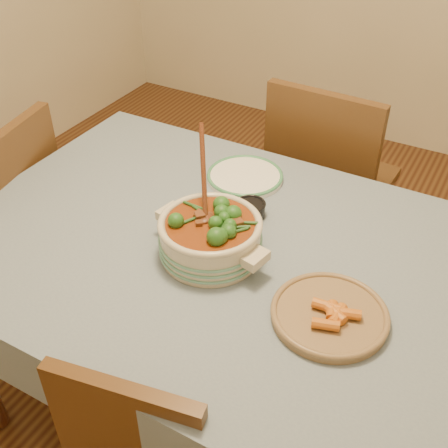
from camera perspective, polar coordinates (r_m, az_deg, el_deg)
name	(u,v)px	position (r m, az deg, el deg)	size (l,w,h in m)	color
floor	(239,417)	(2.11, 1.51, -18.99)	(4.50, 4.50, 0.00)	#412012
dining_table	(243,279)	(1.60, 1.89, -5.63)	(1.68, 1.08, 0.76)	brown
stew_casserole	(210,234)	(1.49, -1.41, -1.02)	(0.35, 0.32, 0.33)	beige
white_plate	(245,176)	(1.84, 2.14, 4.87)	(0.31, 0.31, 0.02)	white
condiment_bowl	(251,208)	(1.66, 2.73, 1.60)	(0.09, 0.09, 0.05)	black
fried_plate	(330,313)	(1.37, 10.69, -8.89)	(0.29, 0.29, 0.05)	#8C724D
chair_far	(327,178)	(2.30, 10.37, 4.63)	(0.46, 0.46, 0.94)	#55341A
chair_left	(6,222)	(2.20, -21.26, 0.23)	(0.50, 0.50, 0.91)	#55341A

